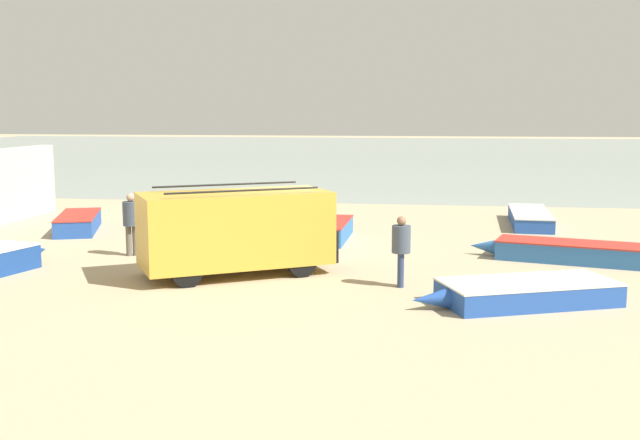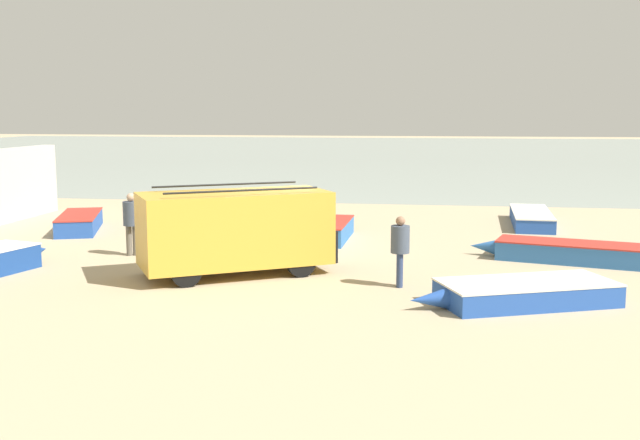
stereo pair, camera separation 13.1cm
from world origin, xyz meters
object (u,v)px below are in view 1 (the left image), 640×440
(fishing_rowboat_1, at_px, (79,222))
(fishing_rowboat_4, at_px, (530,217))
(fishing_rowboat_5, at_px, (562,251))
(fisherman_0, at_px, (401,245))
(fishing_rowboat_0, at_px, (523,292))
(fisherman_1, at_px, (131,219))
(parked_van, at_px, (237,229))
(fishing_rowboat_3, at_px, (326,231))

(fishing_rowboat_1, relative_size, fishing_rowboat_4, 0.80)
(fishing_rowboat_5, distance_m, fisherman_0, 5.68)
(fishing_rowboat_1, xyz_separation_m, fishing_rowboat_4, (15.57, 3.63, -0.04))
(fishing_rowboat_0, xyz_separation_m, fishing_rowboat_1, (-13.93, 8.02, 0.04))
(fisherman_1, bearing_deg, fishing_rowboat_1, -165.64)
(fishing_rowboat_5, relative_size, fisherman_0, 2.79)
(parked_van, xyz_separation_m, fishing_rowboat_1, (-7.16, 6.06, -0.87))
(fishing_rowboat_1, height_order, fishing_rowboat_3, fishing_rowboat_3)
(fishing_rowboat_0, distance_m, fishing_rowboat_3, 8.93)
(fishing_rowboat_5, height_order, fisherman_0, fisherman_0)
(fishing_rowboat_1, height_order, fishing_rowboat_4, fishing_rowboat_1)
(parked_van, distance_m, fishing_rowboat_3, 5.58)
(fishing_rowboat_0, bearing_deg, fishing_rowboat_4, -119.75)
(fishing_rowboat_1, xyz_separation_m, fisherman_0, (11.28, -6.79, 0.71))
(parked_van, distance_m, fishing_rowboat_5, 8.94)
(fisherman_0, relative_size, fisherman_1, 0.93)
(fishing_rowboat_1, bearing_deg, parked_van, -149.64)
(fishing_rowboat_0, bearing_deg, fishing_rowboat_5, -130.18)
(fishing_rowboat_1, relative_size, fisherman_0, 2.55)
(fisherman_1, bearing_deg, fisherman_0, 43.63)
(fishing_rowboat_3, bearing_deg, fishing_rowboat_1, -94.03)
(fishing_rowboat_3, xyz_separation_m, fishing_rowboat_5, (6.84, -2.36, -0.02))
(fishing_rowboat_1, xyz_separation_m, fisherman_1, (3.59, -4.08, 0.78))
(fishing_rowboat_5, xyz_separation_m, fisherman_1, (-11.97, -0.95, 0.80))
(parked_van, xyz_separation_m, fishing_rowboat_4, (8.41, 9.69, -0.91))
(fisherman_1, bearing_deg, fishing_rowboat_0, 42.23)
(fishing_rowboat_0, height_order, fishing_rowboat_3, fishing_rowboat_3)
(fisherman_1, bearing_deg, fishing_rowboat_4, 95.81)
(fishing_rowboat_3, height_order, fishing_rowboat_5, fishing_rowboat_3)
(parked_van, relative_size, fisherman_1, 2.83)
(fishing_rowboat_5, xyz_separation_m, fisherman_0, (-4.28, -3.66, 0.73))
(fishing_rowboat_1, xyz_separation_m, fishing_rowboat_5, (15.56, -3.13, -0.02))
(fishing_rowboat_0, relative_size, fisherman_1, 2.55)
(fishing_rowboat_0, xyz_separation_m, fishing_rowboat_3, (-5.22, 7.24, 0.05))
(parked_van, relative_size, fishing_rowboat_4, 0.95)
(fishing_rowboat_0, bearing_deg, parked_van, -37.84)
(fishing_rowboat_4, xyz_separation_m, fisherman_1, (-11.98, -7.71, 0.82))
(fishing_rowboat_0, relative_size, fishing_rowboat_4, 0.86)
(fishing_rowboat_1, relative_size, fisherman_1, 2.38)
(fishing_rowboat_3, distance_m, fishing_rowboat_5, 7.24)
(fishing_rowboat_4, bearing_deg, parked_van, 141.98)
(parked_van, xyz_separation_m, fishing_rowboat_5, (8.40, 2.93, -0.89))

